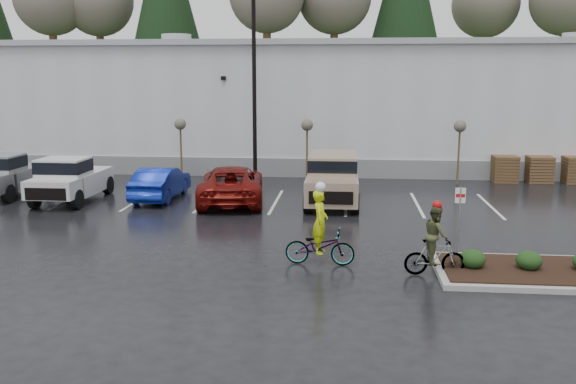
# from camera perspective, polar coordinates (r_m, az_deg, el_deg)

# --- Properties ---
(ground) EXTENTS (120.00, 120.00, 0.00)m
(ground) POSITION_cam_1_polar(r_m,az_deg,el_deg) (18.32, 3.78, -6.21)
(ground) COLOR black
(ground) RESTS_ON ground
(warehouse) EXTENTS (60.50, 15.50, 7.20)m
(warehouse) POSITION_cam_1_polar(r_m,az_deg,el_deg) (39.53, 4.86, 8.39)
(warehouse) COLOR silver
(warehouse) RESTS_ON ground
(wooded_ridge) EXTENTS (80.00, 25.00, 6.00)m
(wooded_ridge) POSITION_cam_1_polar(r_m,az_deg,el_deg) (62.55, 5.13, 8.73)
(wooded_ridge) COLOR #1B3817
(wooded_ridge) RESTS_ON ground
(lamppost) EXTENTS (0.50, 1.00, 9.22)m
(lamppost) POSITION_cam_1_polar(r_m,az_deg,el_deg) (29.84, -3.19, 11.50)
(lamppost) COLOR black
(lamppost) RESTS_ON ground
(sapling_west) EXTENTS (0.60, 0.60, 3.20)m
(sapling_west) POSITION_cam_1_polar(r_m,az_deg,el_deg) (31.77, -10.05, 5.97)
(sapling_west) COLOR #482C1D
(sapling_west) RESTS_ON ground
(sapling_mid) EXTENTS (0.60, 0.60, 3.20)m
(sapling_mid) POSITION_cam_1_polar(r_m,az_deg,el_deg) (30.68, 1.80, 5.96)
(sapling_mid) COLOR #482C1D
(sapling_mid) RESTS_ON ground
(sapling_east) EXTENTS (0.60, 0.60, 3.20)m
(sapling_east) POSITION_cam_1_polar(r_m,az_deg,el_deg) (31.11, 15.79, 5.63)
(sapling_east) COLOR #482C1D
(sapling_east) RESTS_ON ground
(pallet_stack_a) EXTENTS (1.20, 1.20, 1.35)m
(pallet_stack_a) POSITION_cam_1_polar(r_m,az_deg,el_deg) (32.85, 19.59, 2.06)
(pallet_stack_a) COLOR #482C1D
(pallet_stack_a) RESTS_ON ground
(pallet_stack_b) EXTENTS (1.20, 1.20, 1.35)m
(pallet_stack_b) POSITION_cam_1_polar(r_m,az_deg,el_deg) (33.30, 22.43, 1.97)
(pallet_stack_b) COLOR #482C1D
(pallet_stack_b) RESTS_ON ground
(pallet_stack_c) EXTENTS (1.20, 1.20, 1.35)m
(pallet_stack_c) POSITION_cam_1_polar(r_m,az_deg,el_deg) (33.87, 25.34, 1.89)
(pallet_stack_c) COLOR #482C1D
(pallet_stack_c) RESTS_ON ground
(shrub_a) EXTENTS (0.70, 0.70, 0.52)m
(shrub_a) POSITION_cam_1_polar(r_m,az_deg,el_deg) (17.59, 16.90, -6.01)
(shrub_a) COLOR black
(shrub_a) RESTS_ON curb_island
(shrub_b) EXTENTS (0.70, 0.70, 0.52)m
(shrub_b) POSITION_cam_1_polar(r_m,az_deg,el_deg) (17.95, 21.62, -5.97)
(shrub_b) COLOR black
(shrub_b) RESTS_ON curb_island
(fire_lane_sign) EXTENTS (0.30, 0.05, 2.20)m
(fire_lane_sign) POSITION_cam_1_polar(r_m,az_deg,el_deg) (18.45, 15.74, -1.97)
(fire_lane_sign) COLOR gray
(fire_lane_sign) RESTS_ON ground
(pickup_silver) EXTENTS (2.10, 5.20, 1.96)m
(pickup_silver) POSITION_cam_1_polar(r_m,az_deg,el_deg) (30.44, -24.57, 1.61)
(pickup_silver) COLOR #94959A
(pickup_silver) RESTS_ON ground
(pickup_white) EXTENTS (2.10, 5.20, 1.96)m
(pickup_white) POSITION_cam_1_polar(r_m,az_deg,el_deg) (28.09, -19.39, 1.28)
(pickup_white) COLOR silver
(pickup_white) RESTS_ON ground
(car_blue) EXTENTS (1.60, 4.37, 1.43)m
(car_blue) POSITION_cam_1_polar(r_m,az_deg,el_deg) (27.28, -11.82, 0.84)
(car_blue) COLOR navy
(car_blue) RESTS_ON ground
(car_red) EXTENTS (3.36, 5.96, 1.57)m
(car_red) POSITION_cam_1_polar(r_m,az_deg,el_deg) (26.14, -5.30, 0.75)
(car_red) COLOR #6B0D09
(car_red) RESTS_ON ground
(suv_tan) EXTENTS (2.20, 5.10, 2.06)m
(suv_tan) POSITION_cam_1_polar(r_m,az_deg,el_deg) (25.78, 4.20, 1.17)
(suv_tan) COLOR gray
(suv_tan) RESTS_ON ground
(cyclist_hivis) EXTENTS (2.03, 0.80, 2.42)m
(cyclist_hivis) POSITION_cam_1_polar(r_m,az_deg,el_deg) (17.55, 3.01, -4.45)
(cyclist_hivis) COLOR #3F3F44
(cyclist_hivis) RESTS_ON ground
(cyclist_olive) EXTENTS (1.64, 0.80, 2.08)m
(cyclist_olive) POSITION_cam_1_polar(r_m,az_deg,el_deg) (17.08, 13.61, -5.08)
(cyclist_olive) COLOR #3F3F44
(cyclist_olive) RESTS_ON ground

